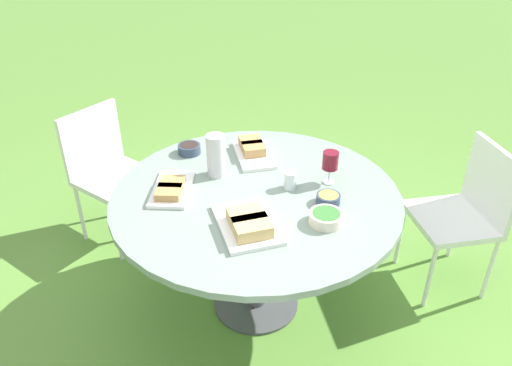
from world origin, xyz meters
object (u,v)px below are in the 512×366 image
Objects in this scene: chair_far_back at (107,165)px; water_pitcher at (216,155)px; dining_table at (256,208)px; wine_glass at (330,161)px; chair_near_right at (467,207)px.

water_pitcher is (-0.63, -0.68, 0.36)m from chair_far_back.
water_pitcher is at bearing 40.63° from dining_table.
wine_glass is at bearing -122.44° from chair_far_back.
wine_glass is at bearing 90.20° from chair_near_right.
dining_table is at bearing -139.37° from water_pitcher.
chair_near_right is 4.98× the size of wine_glass.
water_pitcher is (0.16, 1.40, 0.36)m from chair_near_right.
dining_table is 1.65× the size of chair_near_right.
dining_table is 1.65× the size of chair_far_back.
wine_glass reaches higher than chair_near_right.
water_pitcher is (0.21, 0.18, 0.21)m from dining_table.
chair_near_right is at bearing -89.80° from wine_glass.
chair_near_right is at bearing -96.57° from water_pitcher.
wine_glass is (-0.00, 0.83, 0.37)m from chair_near_right.
dining_table is 6.29× the size of water_pitcher.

